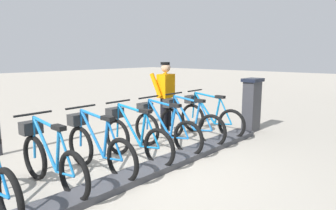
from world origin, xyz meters
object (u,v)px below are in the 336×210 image
object	(u,v)px
bike_docked_2	(163,128)
bike_docked_4	(97,146)
payment_kiosk	(252,104)
worker_near_rack	(166,94)
bike_docked_3	(134,136)
bike_docked_1	(188,122)
bike_docked_0	(208,116)
bike_docked_5	(50,158)

from	to	relation	value
bike_docked_2	bike_docked_4	xyz separation A→B (m)	(0.00, 1.52, 0.00)
payment_kiosk	worker_near_rack	world-z (taller)	worker_near_rack
bike_docked_2	bike_docked_3	xyz separation A→B (m)	(0.00, 0.76, 0.00)
payment_kiosk	bike_docked_4	xyz separation A→B (m)	(0.57, 4.02, -0.24)
bike_docked_1	worker_near_rack	xyz separation A→B (m)	(0.99, -0.37, 0.48)
bike_docked_0	bike_docked_4	distance (m)	3.04
bike_docked_3	bike_docked_4	size ratio (longest dim) A/B	1.00
bike_docked_0	bike_docked_2	size ratio (longest dim) A/B	1.00
payment_kiosk	bike_docked_0	size ratio (longest dim) A/B	0.74
worker_near_rack	bike_docked_0	bearing A→B (deg)	-158.56
bike_docked_0	worker_near_rack	distance (m)	1.16
bike_docked_0	bike_docked_3	world-z (taller)	same
bike_docked_0	bike_docked_4	size ratio (longest dim) A/B	1.00
bike_docked_1	bike_docked_2	bearing A→B (deg)	90.00
bike_docked_3	bike_docked_5	world-z (taller)	same
bike_docked_5	worker_near_rack	world-z (taller)	worker_near_rack
bike_docked_3	bike_docked_4	bearing A→B (deg)	90.00
bike_docked_2	bike_docked_5	size ratio (longest dim) A/B	1.00
payment_kiosk	bike_docked_1	size ratio (longest dim) A/B	0.74
payment_kiosk	worker_near_rack	distance (m)	2.09
bike_docked_2	bike_docked_4	size ratio (longest dim) A/B	1.00
bike_docked_2	bike_docked_4	world-z (taller)	same
bike_docked_2	bike_docked_3	distance (m)	0.76
bike_docked_2	bike_docked_3	size ratio (longest dim) A/B	1.00
bike_docked_5	bike_docked_2	bearing A→B (deg)	-90.00
bike_docked_4	bike_docked_2	bearing A→B (deg)	-90.00
bike_docked_3	bike_docked_4	distance (m)	0.76
bike_docked_0	bike_docked_2	bearing A→B (deg)	90.00
bike_docked_1	bike_docked_3	distance (m)	1.52
bike_docked_4	bike_docked_5	world-z (taller)	same
payment_kiosk	bike_docked_3	bearing A→B (deg)	80.06
bike_docked_1	worker_near_rack	distance (m)	1.16
bike_docked_4	payment_kiosk	bearing A→B (deg)	-98.09
bike_docked_3	payment_kiosk	bearing A→B (deg)	-99.94
bike_docked_5	worker_near_rack	bearing A→B (deg)	-73.92
bike_docked_1	bike_docked_5	distance (m)	3.04
payment_kiosk	bike_docked_3	xyz separation A→B (m)	(0.57, 3.26, -0.24)
bike_docked_1	bike_docked_4	world-z (taller)	same
bike_docked_1	worker_near_rack	bearing A→B (deg)	-20.79
bike_docked_3	worker_near_rack	xyz separation A→B (m)	(0.99, -1.90, 0.48)
bike_docked_0	bike_docked_2	xyz separation A→B (m)	(0.00, 1.52, 0.00)
bike_docked_2	bike_docked_5	distance (m)	2.28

